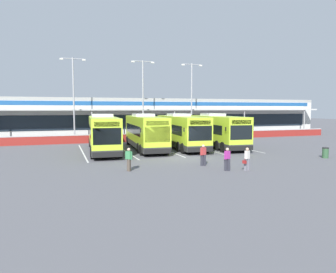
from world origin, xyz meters
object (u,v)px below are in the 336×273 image
pedestrian_child (203,154)px  lamp_post_centre (143,95)px  pedestrian_in_dark_coat (227,158)px  pedestrian_near_bin (129,159)px  coach_bus_right_centre (216,131)px  pedestrian_with_handbag (247,158)px  lamp_post_east (192,96)px  litter_bin (325,153)px  coach_bus_leftmost (103,134)px  coach_bus_left_centre (145,132)px  coach_bus_centre (181,132)px  lamp_post_west (74,94)px

pedestrian_child → lamp_post_centre: lamp_post_centre is taller
pedestrian_in_dark_coat → pedestrian_near_bin: 6.84m
coach_bus_right_centre → lamp_post_centre: 13.03m
coach_bus_right_centre → pedestrian_with_handbag: 14.08m
pedestrian_child → lamp_post_east: (8.43, 21.99, 5.42)m
pedestrian_near_bin → litter_bin: 17.55m
pedestrian_in_dark_coat → coach_bus_leftmost: bearing=118.3°
pedestrian_in_dark_coat → pedestrian_with_handbag: bearing=-14.9°
pedestrian_in_dark_coat → litter_bin: (11.04, 2.26, -0.41)m
pedestrian_in_dark_coat → pedestrian_near_bin: size_ratio=1.00×
coach_bus_left_centre → litter_bin: size_ratio=13.22×
coach_bus_centre → pedestrian_near_bin: 13.90m
coach_bus_centre → pedestrian_in_dark_coat: (-1.71, -13.29, -0.91)m
litter_bin → lamp_post_centre: bearing=117.1°
pedestrian_in_dark_coat → litter_bin: 11.27m
coach_bus_right_centre → coach_bus_leftmost: bearing=-179.4°
coach_bus_leftmost → coach_bus_left_centre: (4.53, 0.65, 0.00)m
pedestrian_in_dark_coat → pedestrian_child: (-0.75, 2.30, 0.00)m
coach_bus_leftmost → pedestrian_with_handbag: 15.58m
lamp_post_east → coach_bus_leftmost: bearing=-141.8°
coach_bus_leftmost → pedestrian_near_bin: 10.76m
pedestrian_near_bin → litter_bin: pedestrian_near_bin is taller
coach_bus_right_centre → litter_bin: (5.18, -10.69, -1.32)m
coach_bus_leftmost → coach_bus_centre: size_ratio=1.00×
coach_bus_centre → lamp_post_west: 16.19m
pedestrian_child → pedestrian_near_bin: 5.76m
coach_bus_leftmost → litter_bin: (17.93, -10.57, -1.32)m
pedestrian_with_handbag → lamp_post_centre: bearing=93.0°
coach_bus_right_centre → coach_bus_centre: bearing=175.2°
coach_bus_right_centre → lamp_post_west: bearing=142.7°
coach_bus_right_centre → pedestrian_child: size_ratio=7.59×
pedestrian_with_handbag → litter_bin: size_ratio=1.74×
coach_bus_left_centre → litter_bin: 17.52m
lamp_post_west → lamp_post_centre: (9.26, -0.68, 0.00)m
pedestrian_in_dark_coat → lamp_post_west: lamp_post_west is taller
coach_bus_right_centre → litter_bin: bearing=-64.1°
coach_bus_right_centre → pedestrian_near_bin: 16.46m
pedestrian_in_dark_coat → pedestrian_child: 2.42m
pedestrian_with_handbag → pedestrian_child: 3.39m
coach_bus_centre → coach_bus_left_centre: bearing=177.4°
lamp_post_west → pedestrian_child: bearing=-69.1°
lamp_post_east → litter_bin: (3.36, -22.03, -5.82)m
lamp_post_centre → coach_bus_left_centre: bearing=-103.4°
pedestrian_in_dark_coat → lamp_post_centre: lamp_post_centre is taller
pedestrian_in_dark_coat → lamp_post_west: size_ratio=0.15×
coach_bus_right_centre → pedestrian_child: bearing=-121.8°
lamp_post_centre → pedestrian_with_handbag: bearing=-87.0°
lamp_post_centre → coach_bus_centre: bearing=-81.1°
coach_bus_leftmost → pedestrian_with_handbag: coach_bus_leftmost is taller
coach_bus_leftmost → lamp_post_west: size_ratio=1.12×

